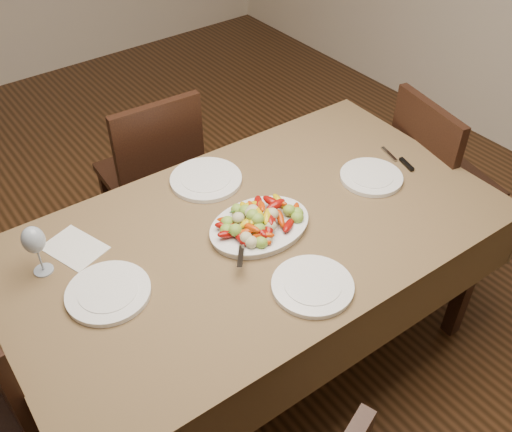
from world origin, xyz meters
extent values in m
plane|color=#3A2211|center=(0.00, 0.00, 0.00)|extent=(6.00, 6.00, 0.00)
cube|color=brown|center=(0.16, -0.24, 0.38)|extent=(1.87, 1.09, 0.76)
ellipsoid|color=white|center=(0.17, -0.25, 0.77)|extent=(0.38, 0.29, 0.02)
cylinder|color=white|center=(-0.41, -0.20, 0.77)|extent=(0.27, 0.27, 0.02)
cylinder|color=white|center=(0.71, -0.28, 0.77)|extent=(0.25, 0.25, 0.02)
cylinder|color=white|center=(0.17, 0.11, 0.77)|extent=(0.29, 0.29, 0.02)
cylinder|color=white|center=(0.13, -0.58, 0.77)|extent=(0.27, 0.27, 0.02)
cube|color=silver|center=(-0.41, 0.07, 0.76)|extent=(0.21, 0.25, 0.00)
camera|label=1|loc=(-0.78, -1.47, 2.16)|focal=40.00mm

